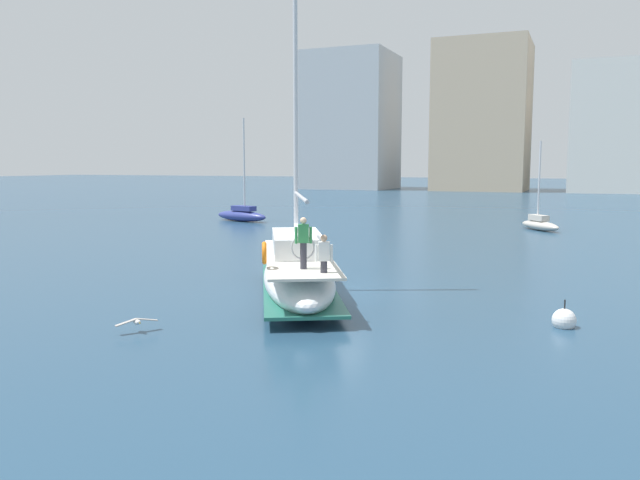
{
  "coord_description": "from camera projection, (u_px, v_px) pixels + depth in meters",
  "views": [
    {
      "loc": [
        8.44,
        -21.44,
        4.63
      ],
      "look_at": [
        -0.6,
        0.47,
        1.8
      ],
      "focal_mm": 35.71,
      "sensor_mm": 36.0,
      "label": 1
    }
  ],
  "objects": [
    {
      "name": "ground_plane",
      "position": [
        330.0,
        291.0,
        23.43
      ],
      "size": [
        400.0,
        400.0,
        0.0
      ],
      "primitive_type": "plane",
      "color": "navy"
    },
    {
      "name": "main_sailboat",
      "position": [
        298.0,
        271.0,
        22.22
      ],
      "size": [
        6.58,
        9.62,
        13.91
      ],
      "color": "silver",
      "rests_on": "ground"
    },
    {
      "name": "moored_catamaran",
      "position": [
        540.0,
        224.0,
        44.75
      ],
      "size": [
        3.29,
        3.9,
        6.23
      ],
      "color": "#B7B2A8",
      "rests_on": "ground"
    },
    {
      "name": "mooring_buoy",
      "position": [
        564.0,
        320.0,
        18.14
      ],
      "size": [
        0.67,
        0.67,
        0.94
      ],
      "color": "silver",
      "rests_on": "ground"
    },
    {
      "name": "seagull",
      "position": [
        137.0,
        322.0,
        17.55
      ],
      "size": [
        0.77,
        1.06,
        0.17
      ],
      "color": "silver",
      "rests_on": "ground"
    },
    {
      "name": "moored_sloop_far",
      "position": [
        242.0,
        214.0,
        51.8
      ],
      "size": [
        5.51,
        2.73,
        8.3
      ],
      "color": "navy",
      "rests_on": "ground"
    },
    {
      "name": "waterfront_buildings",
      "position": [
        556.0,
        118.0,
        107.27
      ],
      "size": [
        85.92,
        16.98,
        25.8
      ],
      "color": "#B2B7BC",
      "rests_on": "ground"
    }
  ]
}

